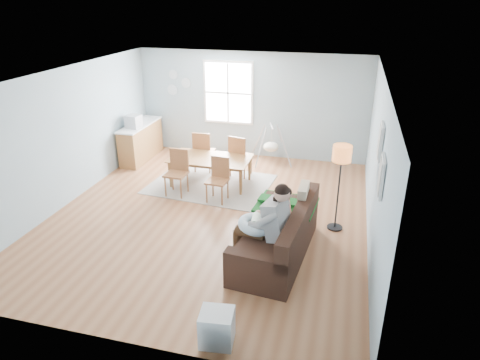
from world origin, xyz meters
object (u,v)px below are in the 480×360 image
(father, at_px, (266,222))
(dining_table, at_px, (210,172))
(chair_se, at_px, (219,176))
(storage_cube, at_px, (216,327))
(toddler, at_px, (279,208))
(chair_nw, at_px, (203,149))
(sofa, at_px, (279,239))
(chair_sw, at_px, (178,169))
(chair_ne, at_px, (239,153))
(counter, at_px, (141,141))
(baby_swing, at_px, (271,146))
(monitor, at_px, (133,121))
(floor_lamp, at_px, (341,161))

(father, height_order, dining_table, father)
(father, relative_size, chair_se, 1.57)
(storage_cube, bearing_deg, toddler, 81.07)
(chair_nw, bearing_deg, sofa, -52.57)
(storage_cube, relative_size, chair_nw, 0.45)
(chair_sw, distance_m, chair_ne, 1.59)
(sofa, relative_size, counter, 1.39)
(sofa, relative_size, chair_sw, 2.37)
(sofa, xyz_separation_m, chair_se, (-1.59, 1.77, 0.21))
(sofa, height_order, chair_sw, chair_sw)
(sofa, bearing_deg, baby_swing, 102.63)
(toddler, height_order, monitor, monitor)
(chair_sw, relative_size, baby_swing, 0.82)
(storage_cube, xyz_separation_m, chair_nw, (-1.98, 5.24, 0.36))
(father, xyz_separation_m, storage_cube, (-0.26, -1.80, -0.55))
(chair_nw, xyz_separation_m, baby_swing, (1.46, 1.06, -0.16))
(chair_sw, bearing_deg, counter, 134.88)
(dining_table, bearing_deg, storage_cube, -71.12)
(dining_table, distance_m, counter, 2.54)
(dining_table, height_order, counter, counter)
(monitor, bearing_deg, chair_ne, -4.57)
(floor_lamp, distance_m, chair_ne, 3.11)
(chair_nw, bearing_deg, floor_lamp, -31.44)
(sofa, height_order, floor_lamp, floor_lamp)
(toddler, bearing_deg, chair_nw, 128.77)
(floor_lamp, height_order, chair_ne, floor_lamp)
(chair_sw, bearing_deg, chair_nw, 84.30)
(chair_se, relative_size, monitor, 2.52)
(father, bearing_deg, floor_lamp, 54.92)
(chair_nw, xyz_separation_m, counter, (-1.86, 0.46, -0.11))
(chair_sw, height_order, chair_ne, chair_ne)
(monitor, bearing_deg, dining_table, -20.04)
(chair_sw, xyz_separation_m, counter, (-1.73, 1.74, -0.09))
(sofa, xyz_separation_m, monitor, (-4.25, 3.28, 0.77))
(storage_cube, bearing_deg, counter, 123.96)
(sofa, height_order, chair_ne, chair_ne)
(father, relative_size, monitor, 3.97)
(chair_ne, relative_size, monitor, 2.75)
(toddler, distance_m, baby_swing, 4.09)
(sofa, distance_m, counter, 5.59)
(chair_sw, bearing_deg, baby_swing, 55.78)
(toddler, height_order, dining_table, toddler)
(chair_sw, bearing_deg, monitor, 140.40)
(floor_lamp, xyz_separation_m, chair_ne, (-2.34, 1.91, -0.76))
(father, height_order, baby_swing, father)
(sofa, distance_m, chair_nw, 3.97)
(chair_sw, relative_size, counter, 0.59)
(floor_lamp, bearing_deg, monitor, 157.34)
(floor_lamp, xyz_separation_m, chair_sw, (-3.38, 0.71, -0.78))
(dining_table, bearing_deg, chair_nw, 120.48)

